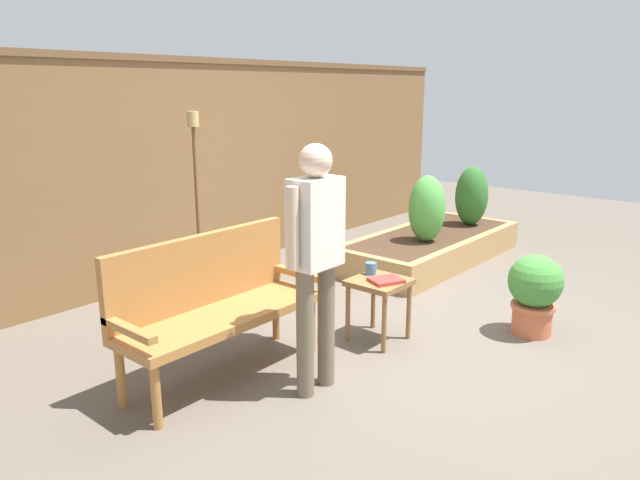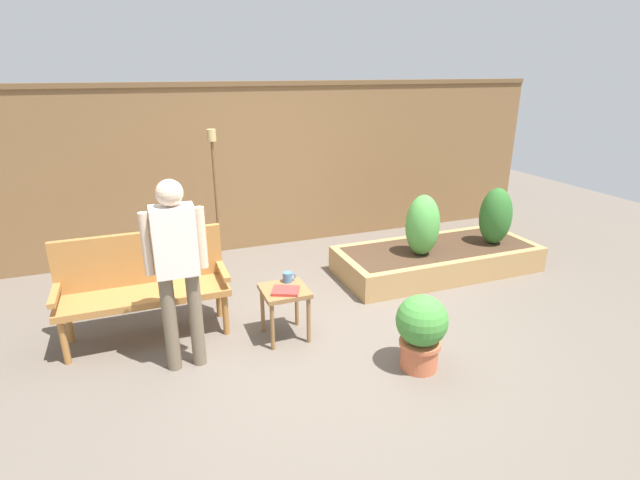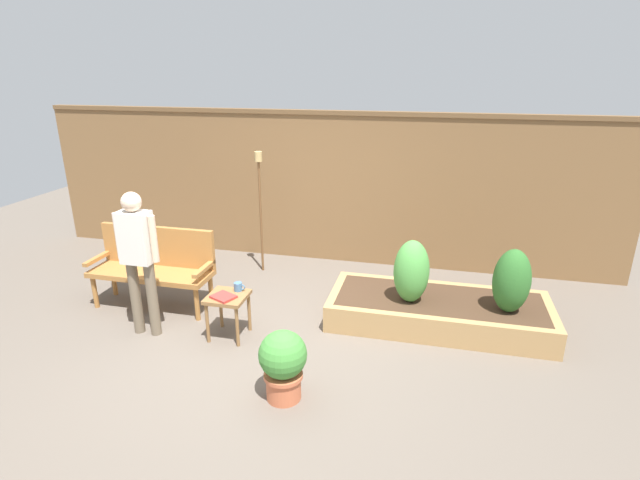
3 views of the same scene
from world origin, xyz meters
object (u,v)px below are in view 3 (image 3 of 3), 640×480
Objects in this scene: person_by_bench at (138,252)px; shrub_near_bench at (411,271)px; shrub_far_corner at (512,281)px; cup_on_table at (238,287)px; book_on_table at (223,297)px; tiki_torch at (260,191)px; potted_boxwood at (283,362)px; garden_bench at (154,261)px; side_table at (228,302)px.

shrub_near_bench is at bearing 16.76° from person_by_bench.
shrub_far_corner is 0.44× the size of person_by_bench.
cup_on_table reaches higher than book_on_table.
shrub_far_corner is at bearing -19.43° from tiki_torch.
cup_on_table is 0.07× the size of tiki_torch.
cup_on_table is 1.80m from tiki_torch.
tiki_torch reaches higher than person_by_bench.
cup_on_table is 0.18× the size of shrub_far_corner.
potted_boxwood is 2.97m from tiki_torch.
person_by_bench reaches higher than cup_on_table.
garden_bench reaches higher than cup_on_table.
tiki_torch reaches higher than shrub_near_bench.
book_on_table is 2.00m from shrub_near_bench.
tiki_torch is (-2.10, 1.10, 0.50)m from shrub_near_bench.
shrub_far_corner is 0.41× the size of tiki_torch.
shrub_near_bench is (0.96, 1.53, 0.29)m from potted_boxwood.
person_by_bench is (-1.76, 0.71, 0.58)m from potted_boxwood.
tiki_torch is at bearing 101.68° from cup_on_table.
book_on_table is at bearing 4.66° from person_by_bench.
cup_on_table is 1.27m from potted_boxwood.
potted_boxwood is at bearing -34.06° from garden_bench.
cup_on_table is (1.23, -0.39, -0.02)m from garden_bench.
shrub_far_corner reaches higher than cup_on_table.
garden_bench reaches higher than book_on_table.
person_by_bench is at bearing -164.42° from cup_on_table.
shrub_far_corner is (2.85, 0.68, 0.25)m from side_table.
tiki_torch is (-0.34, 1.65, 0.62)m from cup_on_table.
garden_bench is at bearing 162.31° from cup_on_table.
garden_bench is 2.09× the size of shrub_far_corner.
side_table is 1.05m from person_by_bench.
person_by_bench reaches higher than potted_boxwood.
potted_boxwood is 0.41× the size of person_by_bench.
shrub_far_corner is at bearing 12.38° from person_by_bench.
shrub_near_bench reaches higher than book_on_table.
shrub_near_bench is at bearing 3.09° from garden_bench.
shrub_near_bench is 0.42× the size of tiki_torch.
person_by_bench is at bearing -68.11° from garden_bench.
shrub_near_bench reaches higher than garden_bench.
tiki_torch is (-0.26, 1.85, 0.66)m from book_on_table.
tiki_torch reaches higher than book_on_table.
tiki_torch is 1.07× the size of person_by_bench.
potted_boxwood is (0.88, -0.78, -0.14)m from book_on_table.
person_by_bench is at bearing -150.70° from book_on_table.
potted_boxwood reaches higher than side_table.
potted_boxwood is at bearing -44.22° from side_table.
cup_on_table is 1.08m from person_by_bench.
person_by_bench is (-3.74, -0.82, 0.29)m from shrub_far_corner.
shrub_far_corner reaches higher than book_on_table.
side_table is at bearing -166.56° from shrub_far_corner.
side_table is 1.95m from tiki_torch.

